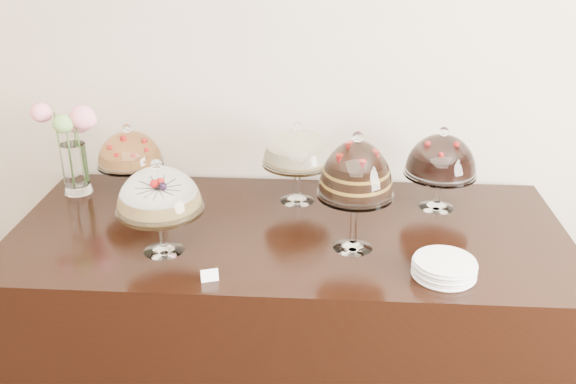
# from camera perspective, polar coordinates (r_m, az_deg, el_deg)

# --- Properties ---
(wall_back) EXTENTS (5.00, 0.04, 3.00)m
(wall_back) POSITION_cam_1_polar(r_m,az_deg,el_deg) (2.88, 4.07, 12.49)
(wall_back) COLOR #C0B19A
(wall_back) RESTS_ON ground
(display_counter) EXTENTS (2.20, 1.00, 0.90)m
(display_counter) POSITION_cam_1_polar(r_m,az_deg,el_deg) (2.80, 0.07, -11.42)
(display_counter) COLOR black
(display_counter) RESTS_ON ground
(cake_stand_sugar_sponge) EXTENTS (0.32, 0.32, 0.37)m
(cake_stand_sugar_sponge) POSITION_cam_1_polar(r_m,az_deg,el_deg) (2.35, -11.40, -0.16)
(cake_stand_sugar_sponge) COLOR white
(cake_stand_sugar_sponge) RESTS_ON display_counter
(cake_stand_choco_layer) EXTENTS (0.28, 0.28, 0.46)m
(cake_stand_choco_layer) POSITION_cam_1_polar(r_m,az_deg,el_deg) (2.31, 6.07, 1.65)
(cake_stand_choco_layer) COLOR white
(cake_stand_choco_layer) RESTS_ON display_counter
(cake_stand_cheesecake) EXTENTS (0.30, 0.30, 0.36)m
(cake_stand_cheesecake) POSITION_cam_1_polar(r_m,az_deg,el_deg) (2.71, 0.85, 3.73)
(cake_stand_cheesecake) COLOR white
(cake_stand_cheesecake) RESTS_ON display_counter
(cake_stand_dark_choco) EXTENTS (0.30, 0.30, 0.36)m
(cake_stand_dark_choco) POSITION_cam_1_polar(r_m,az_deg,el_deg) (2.73, 13.47, 2.91)
(cake_stand_dark_choco) COLOR white
(cake_stand_dark_choco) RESTS_ON display_counter
(cake_stand_fruit_tart) EXTENTS (0.29, 0.29, 0.34)m
(cake_stand_fruit_tart) POSITION_cam_1_polar(r_m,az_deg,el_deg) (2.84, -13.92, 3.49)
(cake_stand_fruit_tart) COLOR white
(cake_stand_fruit_tart) RESTS_ON display_counter
(flower_vase) EXTENTS (0.27, 0.22, 0.42)m
(flower_vase) POSITION_cam_1_polar(r_m,az_deg,el_deg) (2.96, -18.60, 4.29)
(flower_vase) COLOR white
(flower_vase) RESTS_ON display_counter
(plate_stack) EXTENTS (0.22, 0.22, 0.06)m
(plate_stack) POSITION_cam_1_polar(r_m,az_deg,el_deg) (2.30, 13.72, -6.57)
(plate_stack) COLOR white
(plate_stack) RESTS_ON display_counter
(price_card_left) EXTENTS (0.06, 0.03, 0.04)m
(price_card_left) POSITION_cam_1_polar(r_m,az_deg,el_deg) (2.23, -6.98, -7.37)
(price_card_left) COLOR white
(price_card_left) RESTS_ON display_counter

